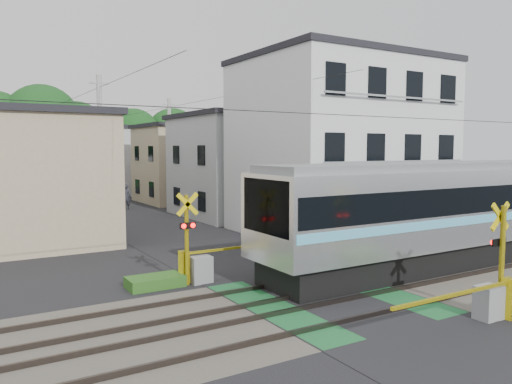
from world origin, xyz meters
TOP-DOWN VIEW (x-y plane):
  - ground at (0.00, 0.00)m, footprint 120.00×120.00m
  - track_bed at (0.00, 0.00)m, footprint 120.00×120.00m
  - crossing_signal_near at (2.59, -3.65)m, footprint 4.74×0.65m
  - crossing_signal_far at (-2.59, 3.65)m, footprint 4.74×0.65m
  - apartment_block at (8.50, 9.49)m, footprint 10.20×8.36m
  - houses_row at (0.25, 25.92)m, footprint 22.07×31.35m
  - tree_hill at (-0.70, 47.97)m, footprint 40.00×13.69m
  - catenary at (6.00, 0.03)m, footprint 60.00×5.04m
  - utility_poles at (-1.05, 23.01)m, footprint 7.90×42.00m
  - pedestrian at (1.30, 25.08)m, footprint 0.80×0.67m
  - weed_patches at (1.76, -0.09)m, footprint 10.25×8.80m

SIDE VIEW (x-z plane):
  - ground at x=0.00m, z-range 0.00..0.00m
  - track_bed at x=0.00m, z-range -0.03..0.11m
  - weed_patches at x=1.76m, z-range -0.02..0.38m
  - crossing_signal_near at x=2.59m, z-range -0.83..2.25m
  - crossing_signal_far at x=-2.59m, z-range -0.83..2.25m
  - pedestrian at x=1.30m, z-range 0.00..1.88m
  - houses_row at x=0.25m, z-range -0.16..6.64m
  - catenary at x=6.00m, z-range 0.20..7.20m
  - utility_poles at x=-1.05m, z-range 0.08..8.08m
  - apartment_block at x=8.50m, z-range 0.01..9.31m
  - tree_hill at x=-0.70m, z-range -0.33..11.25m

